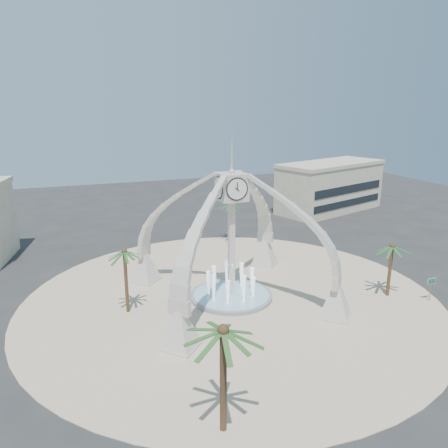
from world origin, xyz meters
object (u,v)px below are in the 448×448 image
object	(u,v)px
clock_tower	(231,234)
palm_north	(229,205)
palm_east	(392,247)
palm_south	(223,332)
street_sign	(431,284)
fountain	(231,295)
palm_west	(124,252)

from	to	relation	value
clock_tower	palm_north	bearing A→B (deg)	69.31
palm_east	palm_north	world-z (taller)	palm_north
palm_south	street_sign	bearing A→B (deg)	20.16
fountain	palm_south	size ratio (longest dim) A/B	1.10
palm_east	fountain	bearing A→B (deg)	161.04
clock_tower	palm_east	bearing A→B (deg)	-18.96
clock_tower	palm_north	world-z (taller)	clock_tower
fountain	palm_north	bearing A→B (deg)	69.31
clock_tower	palm_west	distance (m)	9.97
clock_tower	palm_north	distance (m)	18.05
palm_east	clock_tower	bearing A→B (deg)	161.04
palm_east	palm_west	world-z (taller)	palm_west
fountain	palm_east	world-z (taller)	palm_east
palm_east	palm_north	bearing A→B (deg)	110.74
clock_tower	palm_south	xyz separation A→B (m)	(-7.10, -16.54, -0.13)
palm_south	fountain	bearing A→B (deg)	66.76
palm_east	palm_west	distance (m)	25.20
palm_south	palm_east	bearing A→B (deg)	27.89
palm_east	street_sign	world-z (taller)	palm_east
palm_north	palm_east	bearing A→B (deg)	-69.26
clock_tower	fountain	world-z (taller)	clock_tower
palm_north	palm_south	bearing A→B (deg)	-111.96
street_sign	clock_tower	bearing A→B (deg)	160.36
clock_tower	street_sign	distance (m)	19.64
fountain	palm_north	world-z (taller)	palm_north
clock_tower	palm_south	distance (m)	18.00
clock_tower	palm_west	world-z (taller)	clock_tower
palm_north	street_sign	bearing A→B (deg)	-65.35
fountain	palm_south	bearing A→B (deg)	-113.24
palm_west	palm_north	world-z (taller)	palm_west
fountain	palm_north	size ratio (longest dim) A/B	1.36
palm_west	palm_north	size ratio (longest dim) A/B	1.11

